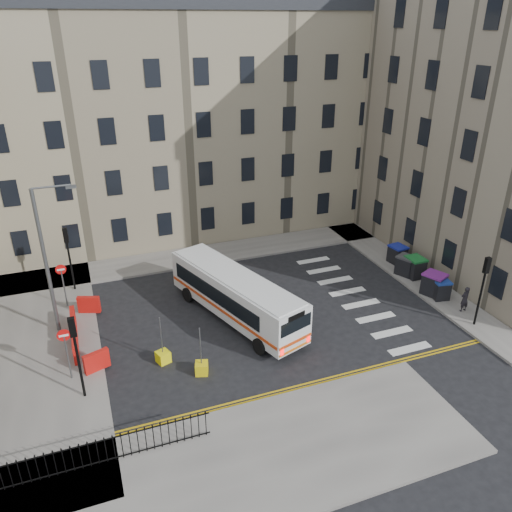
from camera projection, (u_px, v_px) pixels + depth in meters
ground at (292, 306)px, 29.67m from camera, size 120.00×120.00×0.00m
pavement_north at (164, 261)px, 35.01m from camera, size 36.00×3.20×0.15m
pavement_east at (383, 256)px, 35.87m from camera, size 2.40×26.00×0.15m
pavement_west at (40, 345)px, 26.05m from camera, size 6.00×22.00×0.15m
pavement_sw at (232, 466)px, 18.96m from camera, size 20.00×6.00×0.15m
terrace_north at (123, 121)px, 36.87m from camera, size 38.30×10.80×17.20m
corner_east at (509, 109)px, 35.78m from camera, size 17.80×24.30×19.20m
traffic_light_east at (484, 281)px, 26.50m from camera, size 0.28×0.22×4.10m
traffic_light_nw at (68, 249)px, 30.14m from camera, size 0.28×0.22×4.10m
traffic_light_sw at (76, 346)px, 21.25m from camera, size 0.28×0.22×4.10m
streetlamp at (45, 261)px, 25.38m from camera, size 0.50×0.22×8.14m
no_entry_north at (62, 277)px, 28.63m from camera, size 0.60×0.08×3.00m
no_entry_south at (65, 344)px, 22.71m from camera, size 0.60×0.08×3.00m
roadworks_barriers at (82, 332)px, 26.06m from camera, size 1.66×6.26×1.00m
iron_railings at (110, 449)px, 18.85m from camera, size 7.80×0.04×1.20m
bus at (235, 294)px, 27.89m from camera, size 5.27×10.02×2.68m
wheelie_bin_a at (440, 289)px, 30.08m from camera, size 1.14×1.25×1.19m
wheelie_bin_b at (434, 284)px, 30.42m from camera, size 1.51×1.60×1.39m
wheelie_bin_c at (415, 267)px, 32.53m from camera, size 1.08×1.23×1.35m
wheelie_bin_d at (406, 265)px, 32.84m from camera, size 1.41×1.49×1.29m
wheelie_bin_e at (397, 254)px, 34.44m from camera, size 1.14×1.26×1.25m
pedestrian at (465, 299)px, 28.62m from camera, size 0.60×0.42×1.56m
bollard_yellow at (163, 357)px, 24.73m from camera, size 0.77×0.77×0.60m
bollard_chevron at (202, 368)px, 23.94m from camera, size 0.75×0.75×0.60m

